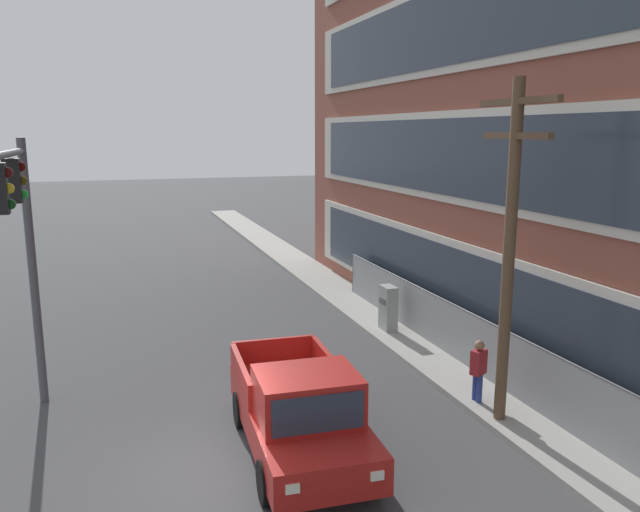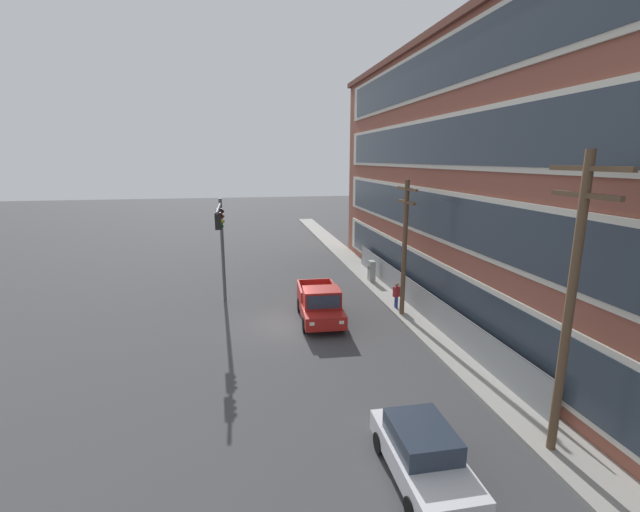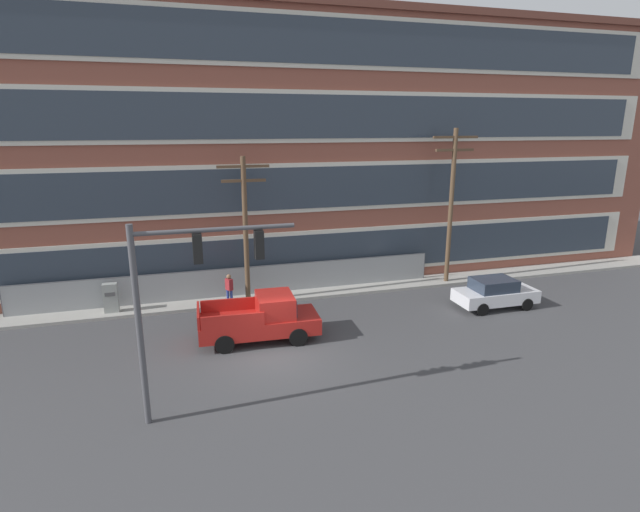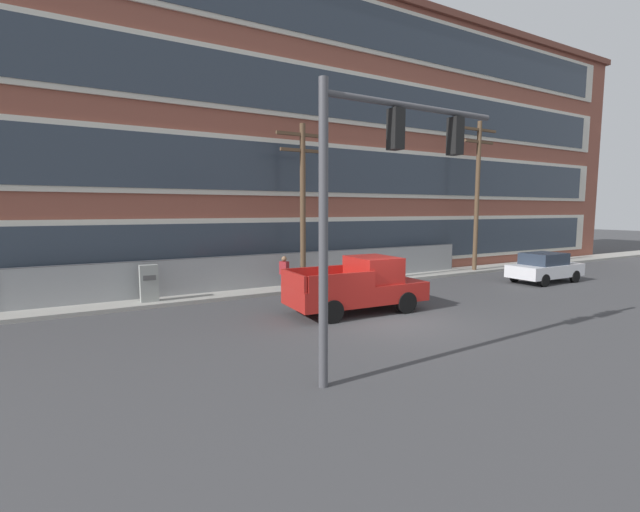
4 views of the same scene
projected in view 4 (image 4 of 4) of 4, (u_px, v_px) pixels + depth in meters
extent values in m
plane|color=#424244|center=(399.00, 323.00, 14.40)|extent=(160.00, 160.00, 0.00)
cube|color=#9E9B93|center=(301.00, 287.00, 20.68)|extent=(80.00, 1.95, 0.16)
cube|color=brown|center=(321.00, 151.00, 26.97)|extent=(45.71, 9.44, 15.01)
cube|color=beige|center=(365.00, 242.00, 23.42)|extent=(42.06, 0.10, 2.70)
cube|color=#2D3844|center=(365.00, 242.00, 23.37)|extent=(40.23, 0.06, 2.25)
cube|color=beige|center=(365.00, 172.00, 23.02)|extent=(42.06, 0.10, 2.70)
cube|color=#2D3844|center=(366.00, 172.00, 22.97)|extent=(40.23, 0.06, 2.25)
cube|color=beige|center=(366.00, 100.00, 22.62)|extent=(42.06, 0.10, 2.70)
cube|color=#2D3844|center=(367.00, 100.00, 22.57)|extent=(40.23, 0.06, 2.25)
cube|color=beige|center=(367.00, 26.00, 22.22)|extent=(42.06, 0.10, 2.70)
cube|color=#2D3844|center=(368.00, 25.00, 22.16)|extent=(40.23, 0.06, 2.25)
cube|color=brown|center=(321.00, 22.00, 26.15)|extent=(46.21, 9.94, 0.40)
cube|color=gray|center=(285.00, 271.00, 20.67)|extent=(22.49, 0.04, 1.70)
cylinder|color=#4C4C51|center=(452.00, 258.00, 26.20)|extent=(0.06, 0.06, 1.70)
cylinder|color=#4C4C51|center=(285.00, 253.00, 20.58)|extent=(22.49, 0.05, 0.05)
cylinder|color=#4C4C51|center=(323.00, 238.00, 8.86)|extent=(0.20, 0.20, 6.43)
cylinder|color=#4C4C51|center=(415.00, 107.00, 9.73)|extent=(4.84, 0.14, 0.14)
cube|color=black|center=(396.00, 129.00, 9.52)|extent=(0.28, 0.32, 0.90)
cylinder|color=#4B0807|center=(391.00, 118.00, 9.64)|extent=(0.04, 0.18, 0.18)
cylinder|color=#503E08|center=(391.00, 130.00, 9.67)|extent=(0.04, 0.18, 0.18)
cylinder|color=green|center=(390.00, 143.00, 9.70)|extent=(0.04, 0.18, 0.18)
cube|color=black|center=(455.00, 136.00, 10.43)|extent=(0.28, 0.32, 0.90)
cylinder|color=#4B0807|center=(450.00, 126.00, 10.56)|extent=(0.04, 0.18, 0.18)
cylinder|color=gold|center=(450.00, 137.00, 10.59)|extent=(0.04, 0.18, 0.18)
cylinder|color=#0A4011|center=(449.00, 149.00, 10.62)|extent=(0.04, 0.18, 0.18)
cube|color=#AD1E19|center=(356.00, 292.00, 15.84)|extent=(5.26, 2.36, 0.70)
cube|color=#AD1E19|center=(373.00, 269.00, 16.07)|extent=(1.64, 2.01, 0.94)
cube|color=#283342|center=(390.00, 268.00, 16.43)|extent=(0.15, 1.72, 0.70)
cube|color=#AD1E19|center=(317.00, 274.00, 16.13)|extent=(2.58, 0.25, 0.56)
cube|color=#AD1E19|center=(342.00, 282.00, 14.37)|extent=(2.58, 0.25, 0.56)
cube|color=#AD1E19|center=(293.00, 281.00, 14.64)|extent=(0.20, 2.02, 0.56)
cylinder|color=black|center=(376.00, 293.00, 17.43)|extent=(0.81, 0.30, 0.80)
cylinder|color=black|center=(406.00, 302.00, 15.71)|extent=(0.81, 0.30, 0.80)
cylinder|color=black|center=(308.00, 301.00, 16.05)|extent=(0.81, 0.30, 0.80)
cylinder|color=black|center=(332.00, 311.00, 14.32)|extent=(0.81, 0.30, 0.80)
cube|color=white|center=(401.00, 281.00, 17.64)|extent=(0.07, 0.24, 0.16)
cube|color=white|center=(425.00, 287.00, 16.34)|extent=(0.07, 0.24, 0.16)
cube|color=silver|center=(545.00, 270.00, 22.42)|extent=(4.17, 1.81, 0.64)
cube|color=#283342|center=(544.00, 259.00, 22.28)|extent=(2.09, 1.58, 0.60)
cylinder|color=black|center=(545.00, 272.00, 23.80)|extent=(0.64, 0.20, 0.64)
cylinder|color=black|center=(575.00, 277.00, 22.37)|extent=(0.64, 0.20, 0.64)
cylinder|color=black|center=(515.00, 276.00, 22.55)|extent=(0.64, 0.20, 0.64)
cylinder|color=black|center=(544.00, 280.00, 21.11)|extent=(0.64, 0.20, 0.64)
cylinder|color=brown|center=(303.00, 209.00, 19.68)|extent=(0.26, 0.26, 7.67)
cube|color=brown|center=(303.00, 135.00, 19.32)|extent=(2.59, 0.14, 0.14)
cube|color=brown|center=(303.00, 151.00, 19.39)|extent=(2.21, 0.14, 0.14)
cylinder|color=brown|center=(477.00, 198.00, 25.57)|extent=(0.26, 0.26, 8.99)
cube|color=brown|center=(480.00, 130.00, 25.14)|extent=(2.74, 0.14, 0.14)
cube|color=brown|center=(479.00, 142.00, 25.22)|extent=(2.33, 0.14, 0.14)
cube|color=#939993|center=(149.00, 285.00, 16.96)|extent=(0.68, 0.40, 1.63)
cube|color=#515151|center=(150.00, 278.00, 16.75)|extent=(0.48, 0.02, 0.20)
cylinder|color=navy|center=(283.00, 284.00, 19.55)|extent=(0.14, 0.14, 0.85)
cylinder|color=navy|center=(286.00, 283.00, 19.63)|extent=(0.14, 0.14, 0.85)
cube|color=maroon|center=(284.00, 268.00, 19.51)|extent=(0.39, 0.46, 0.60)
sphere|color=#8C6647|center=(284.00, 259.00, 19.47)|extent=(0.24, 0.24, 0.24)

